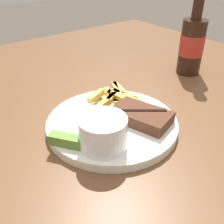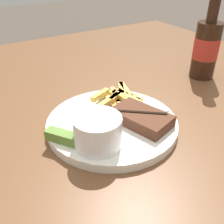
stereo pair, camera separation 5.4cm
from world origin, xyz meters
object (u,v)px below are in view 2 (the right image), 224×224
Objects in this scene: fork_utensil at (103,103)px; beer_bottle at (206,47)px; pickle_spear at (66,138)px; coleslaw_cup at (98,130)px; dipping_sauce_cup at (93,114)px; dinner_plate at (112,124)px; steak_portion at (141,118)px; knife_utensil at (126,117)px.

fork_utensil is 0.35m from beer_bottle.
pickle_spear is at bearing -41.42° from fork_utensil.
pickle_spear is at bearing -127.47° from coleslaw_cup.
fork_utensil is at bearing 133.05° from dipping_sauce_cup.
dinner_plate is 0.06m from steak_portion.
steak_portion is 0.16m from pickle_spear.
coleslaw_cup is at bearing 52.53° from pickle_spear.
knife_utensil is (0.08, 0.01, 0.00)m from fork_utensil.
dipping_sauce_cup is 0.38× the size of fork_utensil.
dinner_plate is at bearing 99.26° from pickle_spear.
fork_utensil is (-0.11, -0.03, -0.01)m from steak_portion.
beer_bottle reaches higher than dinner_plate.
knife_utensil is at bearing 22.67° from fork_utensil.
beer_bottle is (-0.08, 0.36, 0.08)m from dinner_plate.
coleslaw_cup is 1.12× the size of pickle_spear.
dipping_sauce_cup reaches higher than pickle_spear.
dipping_sauce_cup is (-0.06, -0.08, 0.00)m from steak_portion.
dinner_plate is 0.07m from fork_utensil.
dipping_sauce_cup is (-0.08, 0.03, -0.02)m from coleslaw_cup.
pickle_spear is 0.47× the size of knife_utensil.
beer_bottle is at bearing 102.25° from pickle_spear.
pickle_spear is 0.59× the size of fork_utensil.
dipping_sauce_cup is at bearing -32.51° from fork_utensil.
knife_utensil is at bearing 93.24° from pickle_spear.
pickle_spear reaches higher than knife_utensil.
steak_portion is 0.54× the size of beer_bottle.
dipping_sauce_cup is 0.40m from beer_bottle.
coleslaw_cup reaches higher than steak_portion.
coleslaw_cup is 0.66× the size of fork_utensil.
beer_bottle reaches higher than pickle_spear.
knife_utensil reaches higher than dinner_plate.
dinner_plate is at bearing 172.13° from knife_utensil.
steak_portion is 1.73× the size of pickle_spear.
dinner_plate is 1.66× the size of knife_utensil.
coleslaw_cup reaches higher than fork_utensil.
fork_utensil is (-0.07, 0.02, 0.01)m from dinner_plate.
pickle_spear is (0.02, -0.11, 0.02)m from dinner_plate.
fork_utensil is at bearing -165.26° from steak_portion.
beer_bottle is at bearing 103.15° from dinner_plate.
coleslaw_cup is 0.09m from dipping_sauce_cup.
coleslaw_cup reaches higher than dinner_plate.
steak_portion is at bearing -68.57° from beer_bottle.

